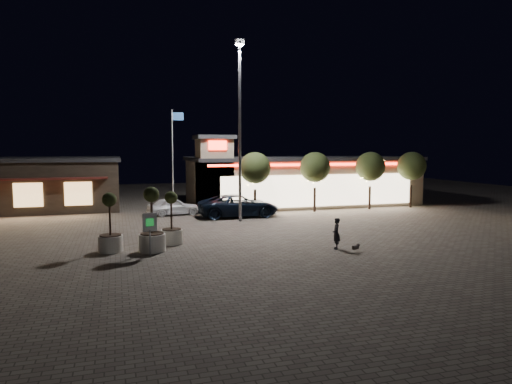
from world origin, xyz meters
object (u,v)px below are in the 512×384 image
object	(u,v)px
white_sedan	(174,206)
pedestrian	(336,234)
planter_left	(110,233)
pickup_truck	(239,206)
valet_sign	(150,226)
planter_mid	(152,232)

from	to	relation	value
white_sedan	pedestrian	bearing A→B (deg)	-164.32
white_sedan	planter_left	xyz separation A→B (m)	(-4.44, -11.59, 0.23)
pickup_truck	valet_sign	world-z (taller)	valet_sign
pickup_truck	planter_mid	size ratio (longest dim) A/B	1.87
white_sedan	planter_mid	size ratio (longest dim) A/B	1.23
valet_sign	pedestrian	bearing A→B (deg)	-8.21
pedestrian	planter_left	bearing A→B (deg)	-85.47
white_sedan	planter_left	distance (m)	12.42
pedestrian	white_sedan	bearing A→B (deg)	-137.26
pedestrian	planter_mid	xyz separation A→B (m)	(-8.88, 2.19, 0.20)
pickup_truck	valet_sign	size ratio (longest dim) A/B	2.94
planter_left	planter_mid	size ratio (longest dim) A/B	0.91
white_sedan	pedestrian	world-z (taller)	pedestrian
planter_mid	pickup_truck	bearing A→B (deg)	54.63
planter_left	planter_mid	xyz separation A→B (m)	(1.96, -0.54, 0.09)
valet_sign	planter_left	bearing A→B (deg)	141.66
white_sedan	valet_sign	size ratio (longest dim) A/B	1.94
pickup_truck	white_sedan	distance (m)	5.06
planter_left	valet_sign	xyz separation A→B (m)	(1.80, -1.42, 0.52)
pedestrian	planter_left	size ratio (longest dim) A/B	0.54
pedestrian	planter_mid	distance (m)	9.15
pickup_truck	white_sedan	bearing A→B (deg)	63.81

